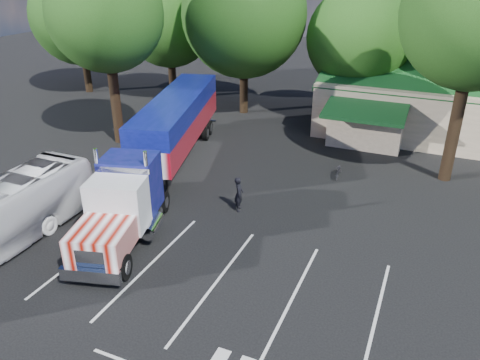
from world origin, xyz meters
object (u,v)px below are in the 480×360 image
at_px(woman, 239,194).
at_px(semi_truck, 166,136).
at_px(bicycle, 338,171).
at_px(silver_sedan, 444,137).

bearing_deg(woman, semi_truck, 46.51).
relative_size(semi_truck, woman, 10.86).
height_order(semi_truck, bicycle, semi_truck).
bearing_deg(silver_sedan, semi_truck, 112.55).
bearing_deg(woman, bicycle, -52.29).
xyz_separation_m(bicycle, silver_sedan, (5.70, 7.73, 0.38)).
xyz_separation_m(semi_truck, woman, (5.84, -2.49, -1.51)).
distance_m(semi_truck, silver_sedan, 19.33).
distance_m(bicycle, silver_sedan, 9.61).
height_order(bicycle, silver_sedan, silver_sedan).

